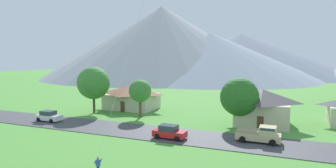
# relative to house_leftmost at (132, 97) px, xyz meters

# --- Properties ---
(road_strip) EXTENTS (160.00, 7.46, 0.08)m
(road_strip) POSITION_rel_house_leftmost_xyz_m (17.66, -15.23, -2.41)
(road_strip) COLOR #424247
(road_strip) RESTS_ON ground
(mountain_central_ridge) EXTENTS (136.57, 136.57, 26.08)m
(mountain_central_ridge) POSITION_rel_house_leftmost_xyz_m (2.55, 135.48, 10.59)
(mountain_central_ridge) COLOR slate
(mountain_central_ridge) RESTS_ON ground
(mountain_west_ridge) EXTENTS (128.31, 128.31, 39.33)m
(mountain_west_ridge) POSITION_rel_house_leftmost_xyz_m (-35.53, 96.43, 17.21)
(mountain_west_ridge) COLOR #8E939E
(mountain_west_ridge) RESTS_ON ground
(mountain_far_west_ridge) EXTENTS (104.75, 104.75, 23.26)m
(mountain_far_west_ridge) POSITION_rel_house_leftmost_xyz_m (-6.36, 90.66, 9.18)
(mountain_far_west_ridge) COLOR gray
(mountain_far_west_ridge) RESTS_ON ground
(house_leftmost) EXTENTS (10.47, 7.61, 4.73)m
(house_leftmost) POSITION_rel_house_leftmost_xyz_m (0.00, 0.00, 0.00)
(house_leftmost) COLOR beige
(house_leftmost) RESTS_ON ground
(house_left_center) EXTENTS (8.34, 7.91, 5.47)m
(house_left_center) POSITION_rel_house_leftmost_xyz_m (25.45, -4.38, 0.38)
(house_left_center) COLOR beige
(house_left_center) RESTS_ON ground
(tree_near_left) EXTENTS (5.64, 5.64, 7.35)m
(tree_near_left) POSITION_rel_house_leftmost_xyz_m (22.39, -7.49, 2.07)
(tree_near_left) COLOR brown
(tree_near_left) RESTS_ON ground
(tree_left_of_center) EXTENTS (6.02, 6.02, 8.66)m
(tree_left_of_center) POSITION_rel_house_leftmost_xyz_m (-4.32, -6.57, 3.18)
(tree_left_of_center) COLOR #4C3823
(tree_left_of_center) RESTS_ON ground
(tree_center) EXTENTS (3.90, 3.90, 6.55)m
(tree_center) POSITION_rel_house_leftmost_xyz_m (5.52, -6.74, 2.12)
(tree_center) COLOR brown
(tree_center) RESTS_ON ground
(parked_car_red_west_end) EXTENTS (4.26, 2.19, 1.68)m
(parked_car_red_west_end) POSITION_rel_house_leftmost_xyz_m (15.13, -16.98, -1.58)
(parked_car_red_west_end) COLOR red
(parked_car_red_west_end) RESTS_ON road_strip
(parked_car_white_mid_east) EXTENTS (4.21, 2.10, 1.68)m
(parked_car_white_mid_east) POSITION_rel_house_leftmost_xyz_m (-6.59, -15.31, -1.58)
(parked_car_white_mid_east) COLOR white
(parked_car_white_mid_east) RESTS_ON road_strip
(pickup_truck_sand_west_side) EXTENTS (5.22, 2.37, 1.99)m
(pickup_truck_sand_west_side) POSITION_rel_house_leftmost_xyz_m (25.82, -14.38, -1.39)
(pickup_truck_sand_west_side) COLOR #C6B284
(pickup_truck_sand_west_side) RESTS_ON road_strip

